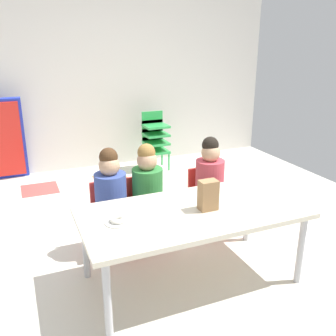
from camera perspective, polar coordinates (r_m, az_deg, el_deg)
ground_plane at (r=3.41m, az=-0.90°, el=-11.71°), size 5.24×4.96×0.02m
back_wall at (r=5.33m, az=-11.21°, el=13.21°), size 5.24×0.10×2.46m
craft_table at (r=2.70m, az=3.78°, el=-7.36°), size 1.60×0.80×0.58m
seated_child_near_camera at (r=3.10m, az=-8.82°, el=-3.56°), size 0.33×0.33×0.92m
seated_child_middle_seat at (r=3.18m, az=-3.21°, el=-2.74°), size 0.32×0.31×0.92m
seated_child_far_right at (r=3.41m, az=6.34°, el=-1.28°), size 0.32×0.31×0.92m
kid_chair_green_stack at (r=5.21m, az=-2.02°, el=4.78°), size 0.32×0.30×0.80m
paper_bag_brown at (r=2.66m, az=6.17°, el=-4.16°), size 0.13×0.09×0.22m
paper_plate_near_edge at (r=2.52m, az=-7.66°, el=-8.19°), size 0.18×0.18×0.01m
donut_powdered_on_plate at (r=2.51m, az=-7.68°, el=-7.79°), size 0.11×0.11×0.03m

